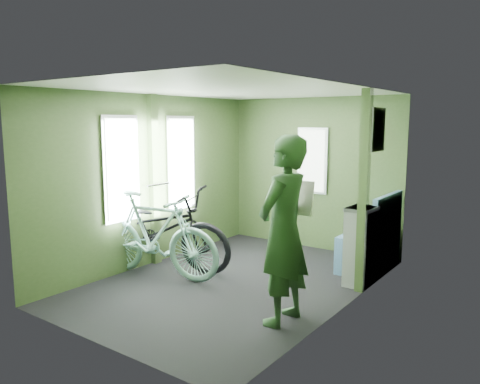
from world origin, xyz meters
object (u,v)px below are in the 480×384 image
object	(u,v)px
bicycle_mint	(156,277)
waste_box	(360,246)
bench_seat	(370,247)
passenger	(283,231)
bicycle_black	(160,269)

from	to	relation	value
bicycle_mint	waste_box	size ratio (longest dim) A/B	1.92
bicycle_mint	bench_seat	distance (m)	2.82
waste_box	bench_seat	bearing A→B (deg)	99.79
passenger	waste_box	size ratio (longest dim) A/B	1.92
bicycle_mint	waste_box	xyz separation A→B (m)	(2.19, 1.24, 0.47)
bicycle_mint	bench_seat	size ratio (longest dim) A/B	1.78
bicycle_black	waste_box	size ratio (longest dim) A/B	2.19
waste_box	passenger	bearing A→B (deg)	-98.30
bicycle_black	bench_seat	bearing A→B (deg)	-66.97
bicycle_black	passenger	distance (m)	2.40
bicycle_black	bench_seat	distance (m)	2.81
bench_seat	bicycle_black	bearing A→B (deg)	-144.58
waste_box	bench_seat	distance (m)	0.68
bicycle_black	bicycle_mint	xyz separation A→B (m)	(0.19, -0.27, 0.00)
waste_box	bench_seat	xyz separation A→B (m)	(-0.11, 0.65, -0.17)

